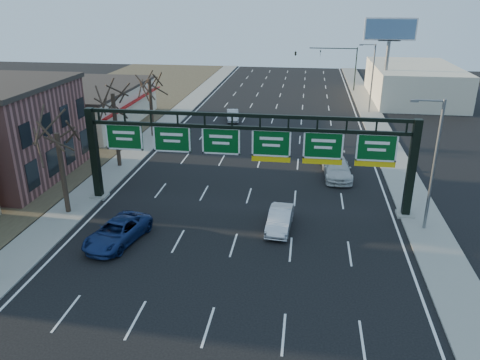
% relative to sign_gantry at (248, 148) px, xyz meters
% --- Properties ---
extents(ground, '(160.00, 160.00, 0.00)m').
position_rel_sign_gantry_xyz_m(ground, '(-0.16, -8.00, -4.63)').
color(ground, black).
rests_on(ground, ground).
extents(sidewalk_left, '(3.00, 120.00, 0.12)m').
position_rel_sign_gantry_xyz_m(sidewalk_left, '(-12.96, 12.00, -4.57)').
color(sidewalk_left, gray).
rests_on(sidewalk_left, ground).
extents(sidewalk_right, '(3.00, 120.00, 0.12)m').
position_rel_sign_gantry_xyz_m(sidewalk_right, '(12.64, 12.00, -4.57)').
color(sidewalk_right, gray).
rests_on(sidewalk_right, ground).
extents(dirt_strip_left, '(21.00, 120.00, 0.06)m').
position_rel_sign_gantry_xyz_m(dirt_strip_left, '(-25.16, 12.00, -4.60)').
color(dirt_strip_left, '#473D2B').
rests_on(dirt_strip_left, ground).
extents(lane_markings, '(21.60, 120.00, 0.01)m').
position_rel_sign_gantry_xyz_m(lane_markings, '(-0.16, 12.00, -4.62)').
color(lane_markings, white).
rests_on(lane_markings, ground).
extents(sign_gantry, '(24.60, 1.20, 7.20)m').
position_rel_sign_gantry_xyz_m(sign_gantry, '(0.00, 0.00, 0.00)').
color(sign_gantry, black).
rests_on(sign_gantry, ground).
extents(cream_strip, '(10.90, 18.40, 4.70)m').
position_rel_sign_gantry_xyz_m(cream_strip, '(-21.64, 21.00, -2.27)').
color(cream_strip, beige).
rests_on(cream_strip, ground).
extents(building_right_distant, '(12.00, 20.00, 5.00)m').
position_rel_sign_gantry_xyz_m(building_right_distant, '(19.84, 42.00, -2.13)').
color(building_right_distant, beige).
rests_on(building_right_distant, ground).
extents(tree_gantry, '(3.60, 3.60, 8.48)m').
position_rel_sign_gantry_xyz_m(tree_gantry, '(-12.96, -3.00, 2.48)').
color(tree_gantry, '#30231A').
rests_on(tree_gantry, sidewalk_left).
extents(tree_mid, '(3.60, 3.60, 9.24)m').
position_rel_sign_gantry_xyz_m(tree_mid, '(-12.96, 7.00, 3.23)').
color(tree_mid, '#30231A').
rests_on(tree_mid, sidewalk_left).
extents(tree_far, '(3.60, 3.60, 8.86)m').
position_rel_sign_gantry_xyz_m(tree_far, '(-12.96, 17.00, 2.86)').
color(tree_far, '#30231A').
rests_on(tree_far, sidewalk_left).
extents(streetlight_near, '(2.15, 0.22, 9.00)m').
position_rel_sign_gantry_xyz_m(streetlight_near, '(12.31, -2.00, 0.45)').
color(streetlight_near, slate).
rests_on(streetlight_near, sidewalk_right).
extents(streetlight_far, '(2.15, 0.22, 9.00)m').
position_rel_sign_gantry_xyz_m(streetlight_far, '(12.31, 32.00, 0.45)').
color(streetlight_far, slate).
rests_on(streetlight_far, sidewalk_right).
extents(billboard_right, '(7.00, 0.50, 12.00)m').
position_rel_sign_gantry_xyz_m(billboard_right, '(14.84, 36.98, 4.43)').
color(billboard_right, slate).
rests_on(billboard_right, ground).
extents(traffic_signal_mast, '(10.16, 0.54, 7.00)m').
position_rel_sign_gantry_xyz_m(traffic_signal_mast, '(5.53, 47.00, 0.87)').
color(traffic_signal_mast, black).
rests_on(traffic_signal_mast, ground).
extents(car_blue_suv, '(3.55, 5.74, 1.48)m').
position_rel_sign_gantry_xyz_m(car_blue_suv, '(-7.64, -6.67, -3.89)').
color(car_blue_suv, navy).
rests_on(car_blue_suv, ground).
extents(car_silver_sedan, '(1.79, 4.41, 1.42)m').
position_rel_sign_gantry_xyz_m(car_silver_sedan, '(2.64, -3.31, -3.92)').
color(car_silver_sedan, silver).
rests_on(car_silver_sedan, ground).
extents(car_white_wagon, '(2.63, 5.73, 1.63)m').
position_rel_sign_gantry_xyz_m(car_white_wagon, '(6.96, 7.19, -3.82)').
color(car_white_wagon, silver).
rests_on(car_white_wagon, ground).
extents(car_grey_far, '(2.27, 4.40, 1.43)m').
position_rel_sign_gantry_xyz_m(car_grey_far, '(6.15, 11.67, -3.91)').
color(car_grey_far, '#47494D').
rests_on(car_grey_far, ground).
extents(car_silver_distant, '(2.12, 4.27, 1.35)m').
position_rel_sign_gantry_xyz_m(car_silver_distant, '(-5.14, 25.17, -3.96)').
color(car_silver_distant, '#ACABB0').
rests_on(car_silver_distant, ground).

